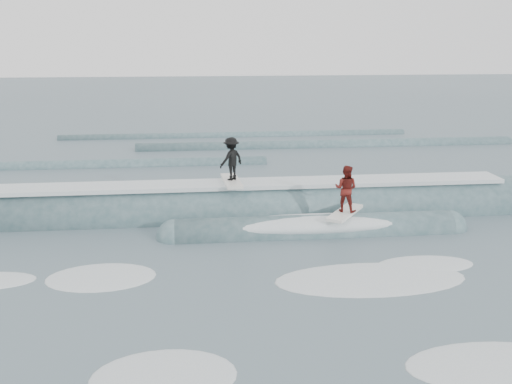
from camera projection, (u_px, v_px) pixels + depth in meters
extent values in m
plane|color=#41545E|center=(274.00, 276.00, 15.13)|extent=(160.00, 160.00, 0.00)
cylinder|color=#37565C|center=(253.00, 214.00, 20.38)|extent=(21.50, 2.13, 2.13)
cylinder|color=#37565C|center=(315.00, 233.00, 18.46)|extent=(9.00, 1.21, 1.21)
sphere|color=#37565C|center=(175.00, 238.00, 17.99)|extent=(1.21, 1.21, 1.21)
sphere|color=#37565C|center=(448.00, 228.00, 18.93)|extent=(1.21, 1.21, 1.21)
cube|color=white|center=(253.00, 184.00, 20.08)|extent=(18.00, 1.30, 0.14)
ellipsoid|color=white|center=(315.00, 224.00, 18.38)|extent=(7.60, 1.30, 0.60)
cube|color=silver|center=(232.00, 181.00, 19.97)|extent=(0.69, 2.03, 0.10)
imported|color=black|center=(231.00, 159.00, 19.76)|extent=(1.10, 1.04, 1.50)
cube|color=white|center=(345.00, 213.00, 18.39)|extent=(1.60, 1.95, 0.10)
imported|color=#5B1511|center=(346.00, 189.00, 18.18)|extent=(0.92, 0.87, 1.51)
ellipsoid|color=white|center=(164.00, 377.00, 10.64)|extent=(2.74, 1.87, 0.10)
ellipsoid|color=white|center=(371.00, 279.00, 14.93)|extent=(4.13, 2.82, 0.10)
ellipsoid|color=white|center=(101.00, 277.00, 15.05)|extent=(2.74, 1.87, 0.10)
ellipsoid|color=white|center=(425.00, 264.00, 15.90)|extent=(2.55, 1.74, 0.10)
ellipsoid|color=white|center=(494.00, 365.00, 11.03)|extent=(3.21, 2.19, 0.10)
cylinder|color=#37565C|center=(41.00, 168.00, 27.57)|extent=(22.00, 0.70, 0.70)
cylinder|color=#37565C|center=(328.00, 146.00, 32.98)|extent=(22.00, 0.80, 0.80)
cylinder|color=#37565C|center=(236.00, 136.00, 36.29)|extent=(22.00, 0.60, 0.60)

